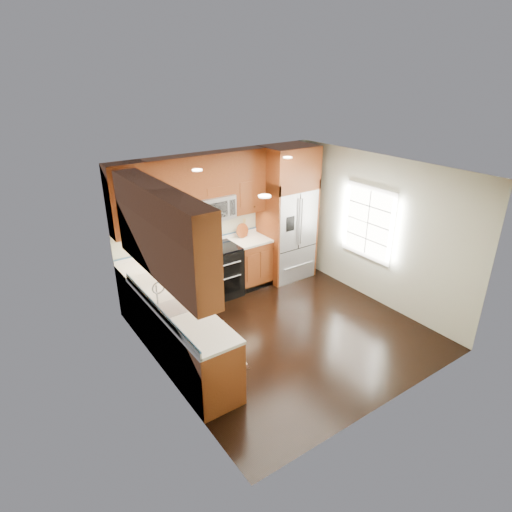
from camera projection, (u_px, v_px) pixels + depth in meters
ground at (285, 331)px, 6.88m from camera, size 4.00×4.00×0.00m
wall_back at (219, 221)px, 7.86m from camera, size 4.00×0.02×2.60m
wall_left at (161, 295)px, 5.32m from camera, size 0.02×4.00×2.60m
wall_right at (377, 231)px, 7.40m from camera, size 0.02×4.00×2.60m
window at (368, 223)px, 7.50m from camera, size 0.04×1.10×1.30m
base_cabinets at (189, 306)px, 6.74m from camera, size 2.85×3.00×0.90m
countertop at (192, 274)px, 6.71m from camera, size 2.86×3.01×0.04m
upper_cabinets at (181, 206)px, 6.28m from camera, size 2.85×3.00×1.15m
range at (218, 272)px, 7.82m from camera, size 0.76×0.67×0.95m
microwave at (212, 208)px, 7.44m from camera, size 0.76×0.40×0.42m
refrigerator at (287, 214)px, 8.26m from camera, size 0.98×0.75×2.60m
sink_faucet at (175, 303)px, 5.75m from camera, size 0.54×0.44×0.37m
rug at (211, 348)px, 6.47m from camera, size 1.09×1.47×0.01m
knife_block at (194, 248)px, 7.37m from camera, size 0.11×0.14×0.25m
utensil_crock at (244, 230)px, 8.16m from camera, size 0.13×0.13×0.33m
cutting_board at (242, 237)px, 8.11m from camera, size 0.31×0.31×0.02m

